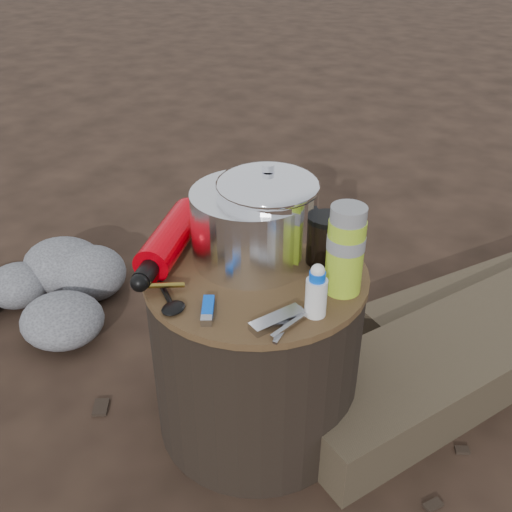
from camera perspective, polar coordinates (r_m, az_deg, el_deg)
The scene contains 14 objects.
ground at distance 1.54m, azimuth 0.00°, elevation -15.38°, with size 60.00×60.00×0.00m, color black.
stump at distance 1.39m, azimuth 0.00°, elevation -9.16°, with size 0.48×0.48×0.44m, color black.
foil_windscreen at distance 1.26m, azimuth -0.42°, elevation 2.97°, with size 0.26×0.26×0.16m, color white.
camping_pot at distance 1.24m, azimuth 1.14°, elevation 3.90°, with size 0.21×0.21×0.21m, color white.
fuel_bottle at distance 1.31m, azimuth -8.33°, elevation 1.68°, with size 0.08×0.32×0.08m, color red, non-canonical shape.
thermos at distance 1.16m, azimuth 8.70°, elevation 0.54°, with size 0.07×0.07×0.19m, color #9CC426.
travel_mug at distance 1.27m, azimuth 6.88°, elevation 1.54°, with size 0.07×0.07×0.11m, color black.
stuff_sack at distance 1.39m, azimuth -0.25°, elevation 4.52°, with size 0.16×0.13×0.11m, color orange.
food_pouch at distance 1.35m, azimuth 3.07°, elevation 4.78°, with size 0.12×0.03×0.15m, color navy.
lighter at distance 1.14m, azimuth -4.70°, elevation -4.99°, with size 0.02×0.08×0.02m, color blue.
multitool at distance 1.10m, azimuth 2.06°, elevation -6.23°, with size 0.03×0.11×0.02m, color #ABABB0.
pot_grabber at distance 1.10m, azimuth 3.10°, elevation -6.55°, with size 0.03×0.12×0.01m, color #ABABB0, non-canonical shape.
spork at distance 1.21m, azimuth -9.08°, elevation -3.04°, with size 0.03×0.16×0.01m, color black, non-canonical shape.
squeeze_bottle at distance 1.11m, azimuth 5.90°, elevation -3.59°, with size 0.04×0.04×0.10m, color silver.
Camera 1 is at (0.55, -0.90, 1.13)m, focal length 41.04 mm.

